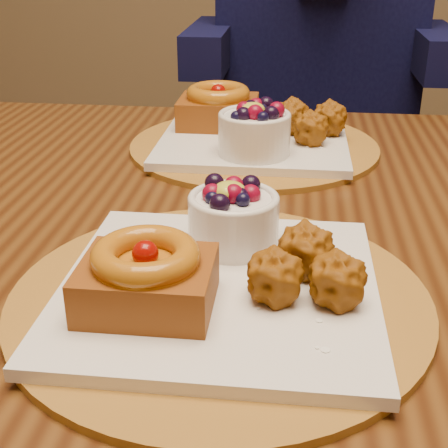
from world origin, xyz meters
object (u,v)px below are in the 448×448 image
Objects in this scene: dining_table at (240,260)px; chair_far at (326,178)px; place_setting_far at (251,131)px; place_setting_near at (217,274)px.

dining_table is 0.89m from chair_far.
chair_far is at bearing 76.30° from place_setting_far.
place_setting_near is at bearing -90.74° from dining_table.
dining_table is at bearing 89.26° from place_setting_near.
place_setting_near is at bearing -117.19° from chair_far.
chair_far is (0.15, 0.64, -0.31)m from place_setting_far.
place_setting_near is 1.00× the size of place_setting_far.
place_setting_near reaches higher than dining_table.
chair_far is (0.15, 1.06, -0.31)m from place_setting_near.
place_setting_far is at bearing -122.66° from chair_far.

